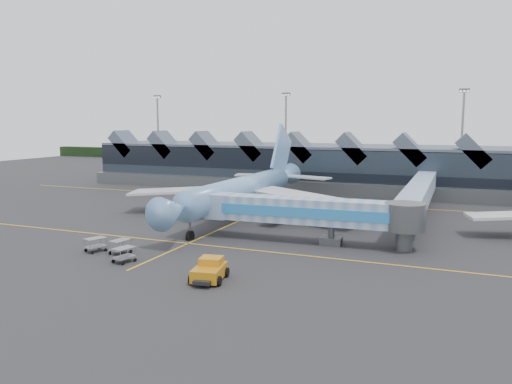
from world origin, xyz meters
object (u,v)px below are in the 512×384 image
at_px(main_airliner, 245,189).
at_px(pushback_tug, 209,271).
at_px(jet_bridge, 322,213).
at_px(fuel_truck, 197,202).

bearing_deg(main_airliner, pushback_tug, -71.91).
relative_size(jet_bridge, pushback_tug, 5.41).
bearing_deg(jet_bridge, pushback_tug, -111.63).
xyz_separation_m(jet_bridge, pushback_tug, (-5.99, -17.45, -2.85)).
height_order(fuel_truck, pushback_tug, fuel_truck).
xyz_separation_m(main_airliner, pushback_tug, (9.49, -29.96, -3.37)).
distance_m(main_airliner, fuel_truck, 8.12).
bearing_deg(main_airliner, fuel_truck, -171.83).
xyz_separation_m(main_airliner, jet_bridge, (15.48, -12.51, -0.52)).
relative_size(jet_bridge, fuel_truck, 2.56).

